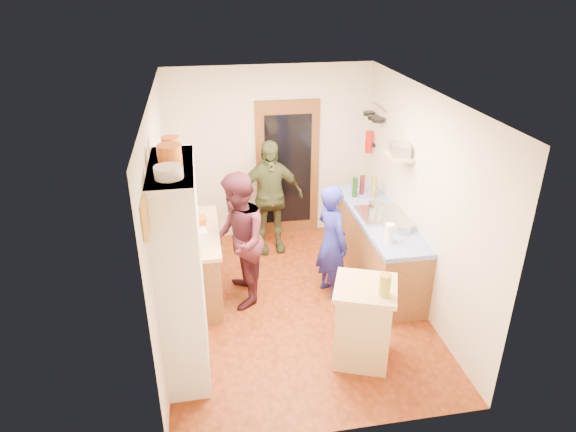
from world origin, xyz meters
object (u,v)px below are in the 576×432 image
object	(u,v)px
person_hob	(335,242)
person_left	(240,239)
person_back	(270,197)
island_base	(363,325)
hutch_body	(181,271)
right_counter_base	(377,247)

from	to	relation	value
person_hob	person_left	size ratio (longest dim) A/B	0.88
person_hob	person_back	bearing A→B (deg)	6.62
island_base	person_hob	xyz separation A→B (m)	(0.01, 1.25, 0.31)
island_base	person_back	bearing A→B (deg)	103.45
hutch_body	right_counter_base	world-z (taller)	hutch_body
person_back	right_counter_base	bearing A→B (deg)	-39.99
right_counter_base	person_back	distance (m)	1.66
right_counter_base	island_base	bearing A→B (deg)	-113.61
hutch_body	person_back	bearing A→B (deg)	61.88
right_counter_base	island_base	world-z (taller)	island_base
hutch_body	island_base	world-z (taller)	hutch_body
person_hob	person_back	size ratio (longest dim) A/B	0.88
hutch_body	person_left	world-z (taller)	hutch_body
right_counter_base	person_left	bearing A→B (deg)	-171.94
hutch_body	person_back	size ratio (longest dim) A/B	1.31
island_base	hutch_body	bearing A→B (deg)	170.95
right_counter_base	hutch_body	bearing A→B (deg)	-152.53
island_base	person_left	distance (m)	1.80
person_left	person_back	bearing A→B (deg)	157.02
island_base	person_back	distance (m)	2.64
hutch_body	person_hob	world-z (taller)	hutch_body
hutch_body	person_hob	distance (m)	2.09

